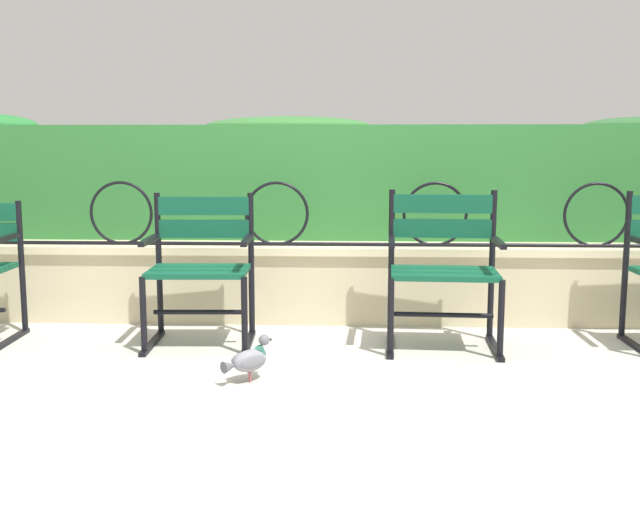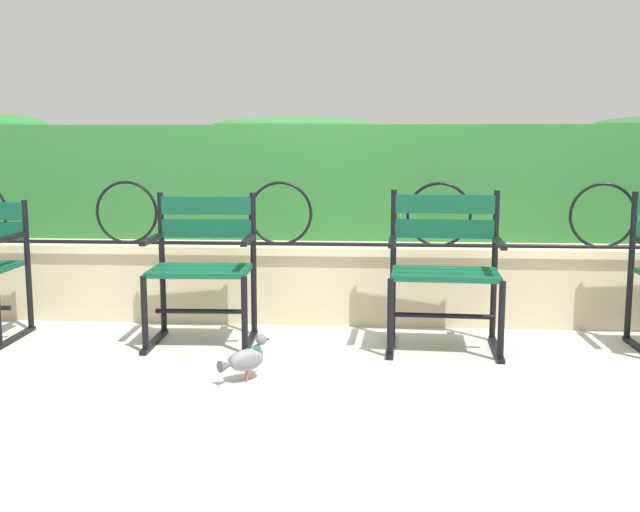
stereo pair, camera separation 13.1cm
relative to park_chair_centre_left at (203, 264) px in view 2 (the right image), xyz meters
The scene contains 7 objects.
ground_plane 0.90m from the park_chair_centre_left, 21.62° to the right, with size 60.00×60.00×0.00m, color #BCB7AD.
stone_wall 0.95m from the park_chair_centre_left, 40.18° to the left, with size 8.36×0.41×0.51m.
iron_arch_fence 0.72m from the park_chair_centre_left, 49.61° to the left, with size 7.80×0.02×0.42m.
hedge_row 1.36m from the park_chair_centre_left, 57.22° to the left, with size 8.20×0.60×0.88m.
park_chair_centre_left is the anchor object (origin of this frame).
park_chair_centre_right 1.42m from the park_chair_centre_left, ahead, with size 0.66×0.55×0.90m.
pigeon_near_chairs 0.91m from the park_chair_centre_left, 62.85° to the right, with size 0.24×0.23×0.22m.
Camera 2 is at (0.31, -4.02, 1.16)m, focal length 42.05 mm.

